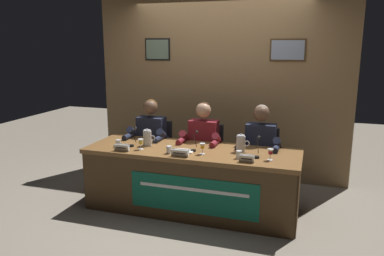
# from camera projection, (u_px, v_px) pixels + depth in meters

# --- Properties ---
(ground_plane) EXTENTS (12.00, 12.00, 0.00)m
(ground_plane) POSITION_uv_depth(u_px,v_px,m) (192.00, 208.00, 4.54)
(ground_plane) COLOR gray
(wall_back_panelled) EXTENTS (3.67, 0.14, 2.60)m
(wall_back_panelled) POSITION_uv_depth(u_px,v_px,m) (220.00, 88.00, 5.47)
(wall_back_panelled) COLOR #937047
(wall_back_panelled) RESTS_ON ground_plane
(conference_table) EXTENTS (2.47, 0.84, 0.74)m
(conference_table) POSITION_uv_depth(u_px,v_px,m) (189.00, 172.00, 4.34)
(conference_table) COLOR brown
(conference_table) RESTS_ON ground_plane
(chair_left) EXTENTS (0.44, 0.45, 0.89)m
(chair_left) POSITION_uv_depth(u_px,v_px,m) (156.00, 155.00, 5.23)
(chair_left) COLOR black
(chair_left) RESTS_ON ground_plane
(panelist_left) EXTENTS (0.51, 0.48, 1.22)m
(panelist_left) POSITION_uv_depth(u_px,v_px,m) (149.00, 139.00, 4.98)
(panelist_left) COLOR black
(panelist_left) RESTS_ON ground_plane
(nameplate_left) EXTENTS (0.18, 0.06, 0.08)m
(nameplate_left) POSITION_uv_depth(u_px,v_px,m) (122.00, 147.00, 4.30)
(nameplate_left) COLOR white
(nameplate_left) RESTS_ON conference_table
(juice_glass_left) EXTENTS (0.06, 0.06, 0.12)m
(juice_glass_left) POSITION_uv_depth(u_px,v_px,m) (141.00, 142.00, 4.35)
(juice_glass_left) COLOR white
(juice_glass_left) RESTS_ON conference_table
(water_cup_left) EXTENTS (0.06, 0.06, 0.08)m
(water_cup_left) POSITION_uv_depth(u_px,v_px,m) (118.00, 144.00, 4.47)
(water_cup_left) COLOR silver
(water_cup_left) RESTS_ON conference_table
(microphone_left) EXTENTS (0.06, 0.17, 0.22)m
(microphone_left) POSITION_uv_depth(u_px,v_px,m) (133.00, 140.00, 4.51)
(microphone_left) COLOR black
(microphone_left) RESTS_ON conference_table
(chair_center) EXTENTS (0.44, 0.45, 0.89)m
(chair_center) POSITION_uv_depth(u_px,v_px,m) (206.00, 159.00, 5.01)
(chair_center) COLOR black
(chair_center) RESTS_ON ground_plane
(panelist_center) EXTENTS (0.51, 0.48, 1.22)m
(panelist_center) POSITION_uv_depth(u_px,v_px,m) (202.00, 143.00, 4.76)
(panelist_center) COLOR black
(panelist_center) RESTS_ON ground_plane
(nameplate_center) EXTENTS (0.19, 0.06, 0.08)m
(nameplate_center) POSITION_uv_depth(u_px,v_px,m) (180.00, 153.00, 4.09)
(nameplate_center) COLOR white
(nameplate_center) RESTS_ON conference_table
(juice_glass_center) EXTENTS (0.06, 0.06, 0.12)m
(juice_glass_center) POSITION_uv_depth(u_px,v_px,m) (202.00, 147.00, 4.16)
(juice_glass_center) COLOR white
(juice_glass_center) RESTS_ON conference_table
(water_cup_center) EXTENTS (0.06, 0.06, 0.08)m
(water_cup_center) POSITION_uv_depth(u_px,v_px,m) (169.00, 150.00, 4.20)
(water_cup_center) COLOR silver
(water_cup_center) RESTS_ON conference_table
(microphone_center) EXTENTS (0.06, 0.17, 0.22)m
(microphone_center) POSITION_uv_depth(u_px,v_px,m) (194.00, 144.00, 4.31)
(microphone_center) COLOR black
(microphone_center) RESTS_ON conference_table
(chair_right) EXTENTS (0.44, 0.45, 0.89)m
(chair_right) POSITION_uv_depth(u_px,v_px,m) (261.00, 165.00, 4.79)
(chair_right) COLOR black
(chair_right) RESTS_ON ground_plane
(panelist_right) EXTENTS (0.51, 0.48, 1.22)m
(panelist_right) POSITION_uv_depth(u_px,v_px,m) (259.00, 148.00, 4.55)
(panelist_right) COLOR black
(panelist_right) RESTS_ON ground_plane
(nameplate_right) EXTENTS (0.16, 0.06, 0.08)m
(nameplate_right) POSITION_uv_depth(u_px,v_px,m) (247.00, 158.00, 3.89)
(nameplate_right) COLOR white
(nameplate_right) RESTS_ON conference_table
(juice_glass_right) EXTENTS (0.06, 0.06, 0.12)m
(juice_glass_right) POSITION_uv_depth(u_px,v_px,m) (270.00, 152.00, 3.94)
(juice_glass_right) COLOR white
(juice_glass_right) RESTS_ON conference_table
(water_cup_right) EXTENTS (0.06, 0.06, 0.08)m
(water_cup_right) POSITION_uv_depth(u_px,v_px,m) (239.00, 155.00, 4.02)
(water_cup_right) COLOR silver
(water_cup_right) RESTS_ON conference_table
(microphone_right) EXTENTS (0.06, 0.17, 0.22)m
(microphone_right) POSITION_uv_depth(u_px,v_px,m) (257.00, 150.00, 4.06)
(microphone_right) COLOR black
(microphone_right) RESTS_ON conference_table
(water_pitcher_left_side) EXTENTS (0.15, 0.10, 0.21)m
(water_pitcher_left_side) POSITION_uv_depth(u_px,v_px,m) (147.00, 138.00, 4.51)
(water_pitcher_left_side) COLOR silver
(water_pitcher_left_side) RESTS_ON conference_table
(water_pitcher_right_side) EXTENTS (0.15, 0.10, 0.21)m
(water_pitcher_right_side) POSITION_uv_depth(u_px,v_px,m) (241.00, 143.00, 4.26)
(water_pitcher_right_side) COLOR silver
(water_pitcher_right_side) RESTS_ON conference_table
(document_stack_center) EXTENTS (0.22, 0.16, 0.01)m
(document_stack_center) POSITION_uv_depth(u_px,v_px,m) (184.00, 151.00, 4.28)
(document_stack_center) COLOR white
(document_stack_center) RESTS_ON conference_table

